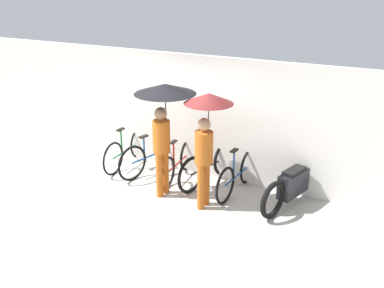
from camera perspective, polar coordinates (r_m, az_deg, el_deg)
ground_plane at (r=7.85m, az=-6.89°, el=-8.57°), size 30.00×30.00×0.00m
back_wall at (r=8.82m, az=-0.56°, el=3.91°), size 11.69×0.12×2.50m
parked_bicycle_0 at (r=9.47m, az=-8.67°, el=-0.69°), size 0.44×1.75×1.02m
parked_bicycle_1 at (r=9.08m, az=-5.47°, el=-1.46°), size 0.58×1.76×0.96m
parked_bicycle_2 at (r=8.76m, az=-1.94°, el=-2.50°), size 0.44×1.65×0.99m
parked_bicycle_3 at (r=8.56m, az=2.27°, el=-2.86°), size 0.60×1.78×1.05m
parked_bicycle_4 at (r=8.25m, az=6.08°, el=-4.06°), size 0.44×1.71×0.99m
pedestrian_leading at (r=7.71m, az=-3.76°, el=4.98°), size 1.12×1.12×2.14m
pedestrian_center at (r=7.30m, az=1.95°, el=2.69°), size 0.85×0.85×2.09m
motorcycle at (r=7.98m, az=13.33°, el=-5.31°), size 0.80×1.93×0.91m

